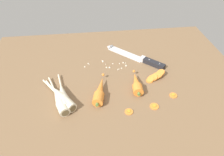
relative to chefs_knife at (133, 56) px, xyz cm
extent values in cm
cube|color=brown|center=(-12.77, -15.52, -2.65)|extent=(120.00, 90.00, 4.00)
cube|color=silver|center=(-3.02, 2.93, -0.40)|extent=(17.41, 17.09, 0.50)
cone|color=silver|center=(-11.06, 10.74, -0.40)|extent=(4.91, 4.93, 3.96)
cube|color=silver|center=(4.15, -4.03, 0.45)|extent=(3.48, 3.50, 2.20)
cube|color=#232328|center=(8.82, -8.56, 0.45)|extent=(9.84, 9.67, 2.20)
sphere|color=silver|center=(6.81, -6.61, 1.55)|extent=(0.50, 0.50, 0.50)
sphere|color=silver|center=(10.82, -10.51, 1.55)|extent=(0.50, 0.50, 0.50)
cylinder|color=orange|center=(-19.66, -30.07, 1.45)|extent=(5.22, 5.99, 4.20)
cone|color=orange|center=(-18.31, -23.96, 1.45)|extent=(6.59, 13.07, 3.99)
sphere|color=orange|center=(-16.48, -15.66, 1.45)|extent=(1.20, 1.20, 1.20)
cylinder|color=#5B7F3D|center=(-20.35, -33.19, 1.45)|extent=(1.39, 1.24, 1.20)
cylinder|color=orange|center=(-3.17, -26.68, 1.45)|extent=(4.48, 4.54, 4.20)
cone|color=orange|center=(-2.83, -21.57, 1.45)|extent=(4.67, 10.49, 3.99)
sphere|color=orange|center=(-2.37, -14.61, 1.45)|extent=(1.20, 1.20, 1.20)
cylinder|color=#5B7F3D|center=(-3.36, -29.41, 1.45)|extent=(1.26, 1.08, 1.20)
cylinder|color=beige|center=(-31.06, -31.82, 1.35)|extent=(6.41, 6.77, 4.00)
cone|color=beige|center=(-35.41, -25.61, 1.35)|extent=(8.68, 10.13, 3.80)
cylinder|color=beige|center=(-39.86, -19.24, 0.45)|extent=(6.59, 9.00, 0.70)
cylinder|color=brown|center=(-29.49, -34.05, 1.35)|extent=(2.47, 1.85, 2.80)
cylinder|color=beige|center=(-33.10, -33.31, 1.35)|extent=(5.72, 6.64, 4.00)
cone|color=beige|center=(-35.86, -26.07, 1.35)|extent=(7.08, 10.62, 3.80)
cylinder|color=beige|center=(-38.68, -18.65, 0.45)|extent=(4.47, 10.28, 0.70)
cylinder|color=brown|center=(-32.10, -35.92, 1.35)|extent=(2.72, 1.28, 2.80)
cylinder|color=beige|center=(-33.23, -28.96, 1.35)|extent=(5.59, 5.64, 4.00)
cone|color=beige|center=(-36.29, -24.07, 1.35)|extent=(7.13, 8.27, 3.80)
cylinder|color=beige|center=(-39.42, -19.06, 0.45)|extent=(4.82, 7.14, 0.70)
cylinder|color=brown|center=(-32.13, -30.72, 1.35)|extent=(2.53, 1.74, 2.80)
cylinder|color=beige|center=(-32.61, -30.68, 1.35)|extent=(4.96, 5.80, 4.00)
cone|color=beige|center=(-34.07, -23.77, 1.35)|extent=(5.58, 9.63, 3.80)
cylinder|color=beige|center=(-35.56, -16.69, 0.45)|extent=(2.70, 9.72, 0.70)
cylinder|color=brown|center=(-32.09, -33.17, 1.35)|extent=(2.80, 0.87, 2.80)
cylinder|color=orange|center=(3.77, -19.88, -0.30)|extent=(3.08, 3.08, 0.70)
cylinder|color=orange|center=(4.31, -19.40, -0.06)|extent=(3.33, 3.16, 2.35)
cylinder|color=orange|center=(5.25, -18.88, 0.19)|extent=(3.55, 3.38, 2.40)
cylinder|color=orange|center=(5.98, -18.82, 0.43)|extent=(3.57, 3.40, 2.42)
cylinder|color=orange|center=(7.36, -18.17, 0.68)|extent=(3.64, 3.49, 2.37)
cylinder|color=orange|center=(8.22, -18.01, 0.92)|extent=(3.34, 3.23, 1.79)
cylinder|color=orange|center=(8.99, -17.35, 1.17)|extent=(3.32, 3.20, 1.98)
cylinder|color=orange|center=(9.74, -16.80, 1.41)|extent=(3.35, 3.22, 2.02)
cylinder|color=orange|center=(1.69, -34.94, -0.30)|extent=(3.49, 3.49, 0.70)
cylinder|color=#FF9E2B|center=(1.69, -34.94, -0.03)|extent=(1.47, 1.47, 0.16)
cylinder|color=orange|center=(-8.59, -36.47, -0.30)|extent=(3.12, 3.12, 0.70)
cylinder|color=#FF9E2B|center=(-8.59, -36.47, -0.03)|extent=(1.31, 1.31, 0.16)
cylinder|color=orange|center=(11.11, -29.98, -0.30)|extent=(3.11, 3.11, 0.70)
cylinder|color=#FF9E2B|center=(11.11, -29.98, -0.03)|extent=(1.31, 1.31, 0.16)
sphere|color=silver|center=(-14.21, -7.62, -0.27)|extent=(0.77, 0.77, 0.77)
sphere|color=silver|center=(-15.89, -1.67, -0.41)|extent=(0.48, 0.48, 0.48)
sphere|color=silver|center=(-22.51, -4.23, -0.44)|extent=(0.42, 0.42, 0.42)
sphere|color=silver|center=(-10.72, -4.86, -0.45)|extent=(0.40, 0.40, 0.40)
sphere|color=silver|center=(-14.50, -4.94, -0.40)|extent=(0.50, 0.50, 0.50)
sphere|color=silver|center=(-15.53, -2.23, -0.23)|extent=(0.85, 0.85, 0.85)
sphere|color=silver|center=(-7.58, -5.18, -0.36)|extent=(0.59, 0.59, 0.59)
sphere|color=silver|center=(-22.89, -3.31, -0.32)|extent=(0.66, 0.66, 0.66)
sphere|color=silver|center=(-8.43, -9.54, -0.40)|extent=(0.50, 0.50, 0.50)
sphere|color=silver|center=(-24.60, -5.88, -0.29)|extent=(0.72, 0.72, 0.72)
sphere|color=silver|center=(-11.01, -4.82, -0.41)|extent=(0.48, 0.48, 0.48)
sphere|color=silver|center=(-12.37, -7.89, -0.20)|extent=(0.90, 0.90, 0.90)
sphere|color=silver|center=(-4.64, -7.37, -0.20)|extent=(0.90, 0.90, 0.90)
sphere|color=silver|center=(-15.52, -2.83, -0.42)|extent=(0.47, 0.47, 0.47)
sphere|color=silver|center=(-4.59, -5.14, -0.39)|extent=(0.53, 0.53, 0.53)
sphere|color=silver|center=(-5.59, -4.67, -0.26)|extent=(0.79, 0.79, 0.79)
sphere|color=silver|center=(-9.14, -10.01, -0.38)|extent=(0.54, 0.54, 0.54)
sphere|color=silver|center=(-7.06, -9.07, -0.32)|extent=(0.67, 0.67, 0.67)
camera|label=1|loc=(-21.14, -87.50, 59.70)|focal=33.38mm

